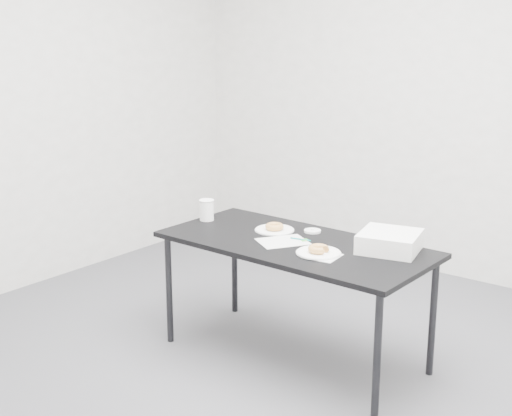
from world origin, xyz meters
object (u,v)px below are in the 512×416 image
Objects in this scene: pen at (301,239)px; plate_near at (318,253)px; bakery_box at (390,241)px; donut_near at (319,249)px; coffee_cup at (207,210)px; scorecard at (283,241)px; donut_far at (275,227)px; table at (295,251)px; plate_far at (274,230)px.

pen is 0.52× the size of plate_near.
pen is at bearing -177.05° from bakery_box.
bakery_box is (0.26, 0.27, 0.02)m from donut_near.
plate_near is 0.89m from coffee_cup.
coffee_cup reaches higher than donut_near.
donut_near is at bearing -44.68° from pen.
scorecard is 0.10m from pen.
plate_near is 2.20× the size of donut_far.
bakery_box reaches higher than table.
table is 6.66× the size of plate_far.
donut_near is 0.86× the size of coffee_cup.
plate_far is at bearing 154.87° from plate_near.
donut_far reaches higher than plate_near.
donut_far is 0.83× the size of coffee_cup.
plate_near is 2.13× the size of donut_near.
table is 0.51m from bakery_box.
pen is at bearing -15.90° from plate_far.
pen reaches higher than plate_near.
plate_far is at bearing 172.63° from bakery_box.
donut_near is at bearing -146.78° from bakery_box.
table is at bearing -106.21° from pen.
donut_far is (-0.43, 0.20, -0.00)m from donut_near.
scorecard is 0.62m from coffee_cup.
pen is at bearing 85.65° from table.
scorecard reaches higher than table.
scorecard is 0.87× the size of bakery_box.
pen is 0.25m from plate_near.
coffee_cup is (-0.45, -0.07, 0.04)m from donut_far.
table is 0.24m from donut_near.
scorecard is 0.21m from plate_far.
plate_near is 1.03× the size of plate_far.
donut_near is at bearing 19.81° from scorecard.
scorecard is 0.57m from bakery_box.
donut_near reaches higher than plate_near.
table is 5.81× the size of scorecard.
donut_far is 0.46m from coffee_cup.
pen is 0.23m from plate_far.
donut_far reaches higher than scorecard.
scorecard is 0.27m from donut_near.
pen is at bearing 146.21° from plate_near.
plate_far is at bearing 0.00° from donut_far.
pen is at bearing 84.27° from scorecard.
donut_near is 0.48× the size of plate_far.
plate_near is at bearing -44.68° from pen.
plate_near is (0.21, -0.09, 0.06)m from table.
plate_far is (-0.43, 0.20, -0.00)m from plate_near.
plate_near is at bearing 19.81° from scorecard.
donut_far is (-0.16, 0.14, 0.02)m from scorecard.
bakery_box is at bearing 54.39° from scorecard.
pen reaches higher than plate_far.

